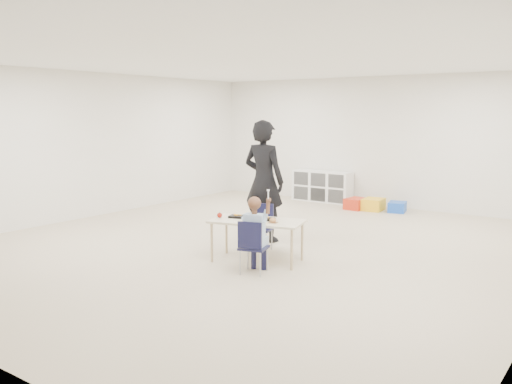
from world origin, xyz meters
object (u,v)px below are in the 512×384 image
Objects in this scene: chair_near at (254,246)px; adult at (264,181)px; cubby_shelf at (322,186)px; child at (254,231)px; table at (257,240)px.

adult reaches higher than chair_near.
child is at bearing -69.76° from cubby_shelf.
child is at bearing 0.00° from chair_near.
child reaches higher than table.
table is 0.61m from child.
cubby_shelf is 0.73× the size of adult.
adult is (-0.92, 1.54, 0.41)m from child.
cubby_shelf reaches higher than table.
chair_near is at bearing 119.29° from adult.
child is 1.84m from adult.
cubby_shelf is at bearing 94.85° from chair_near.
cubby_shelf is at bearing 93.73° from table.
chair_near is at bearing -74.28° from table.
chair_near is 0.63× the size of child.
table is at bearing 105.72° from chair_near.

